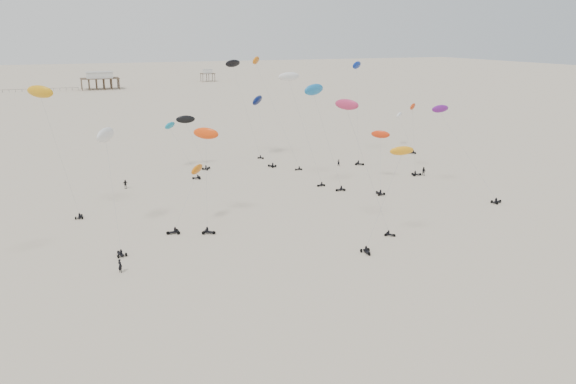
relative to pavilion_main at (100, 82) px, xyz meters
name	(u,v)px	position (x,y,z in m)	size (l,w,h in m)	color
ground_plane	(165,128)	(10.00, -150.00, -4.22)	(900.00, 900.00, 0.00)	beige
pavilion_main	(100,82)	(0.00, 0.00, 0.00)	(21.00, 13.00, 9.80)	brown
pavilion_small	(208,76)	(70.00, 30.00, -0.74)	(9.00, 7.00, 8.00)	brown
rig_0	(356,132)	(19.91, -265.20, 12.09)	(8.70, 7.56, 21.54)	black
rig_1	(380,153)	(39.23, -240.87, 2.67)	(8.72, 13.53, 14.69)	black
rig_2	(176,137)	(2.07, -213.10, 3.74)	(6.33, 14.74, 15.01)	black
rig_3	(389,187)	(21.86, -272.16, 4.98)	(9.46, 4.72, 15.34)	black
rig_4	(237,77)	(19.37, -204.78, 16.24)	(9.32, 6.10, 24.89)	black
rig_5	(192,134)	(6.08, -211.42, 4.08)	(7.21, 6.25, 12.61)	black
rig_6	(357,90)	(47.09, -215.92, 13.01)	(7.49, 13.44, 24.79)	black
rig_7	(460,140)	(50.03, -252.34, 6.51)	(7.38, 15.28, 20.55)	black
rig_8	(108,154)	(-15.61, -251.63, 8.82)	(4.09, 15.70, 18.35)	black
rig_9	(294,94)	(22.73, -233.64, 14.67)	(8.74, 6.51, 23.55)	black
rig_10	(403,126)	(65.28, -209.51, 1.90)	(5.40, 13.62, 13.11)	black
rig_11	(414,136)	(51.55, -234.86, 4.36)	(4.02, 7.19, 15.83)	black
rig_13	(262,76)	(23.70, -211.24, 16.85)	(8.49, 16.41, 27.26)	black
rig_14	(207,158)	(-0.35, -252.07, 7.08)	(5.36, 10.09, 16.20)	black
rig_15	(259,108)	(24.35, -206.77, 8.72)	(5.75, 16.76, 17.80)	black
rig_16	(46,111)	(-23.90, -238.81, 14.28)	(7.67, 6.50, 22.93)	black
rig_17	(318,106)	(25.00, -240.47, 13.03)	(9.19, 5.06, 21.69)	black
rig_18	(189,191)	(-3.68, -252.79, 1.99)	(7.85, 6.35, 10.63)	black
spectator_0	(121,272)	(-16.36, -267.39, -4.22)	(0.82, 0.56, 2.25)	black
spectator_1	(424,176)	(52.55, -237.96, -4.22)	(1.13, 0.65, 2.31)	black
spectator_2	(126,189)	(-10.93, -224.18, -4.22)	(1.31, 0.71, 2.22)	black
spectator_3	(338,166)	(39.04, -222.37, -4.22)	(0.70, 0.48, 1.93)	black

